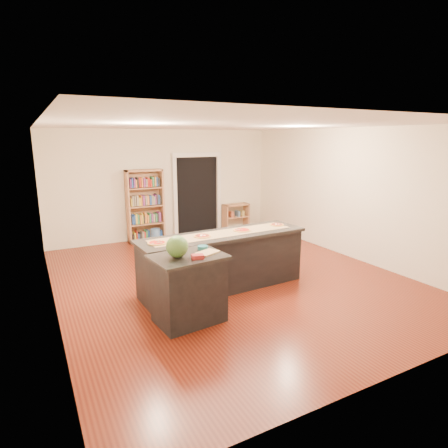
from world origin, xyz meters
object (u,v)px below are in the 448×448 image
kitchen_island (223,261)px  low_shelf (236,217)px  side_counter (189,288)px  bookshelf (145,206)px  watermelon (177,246)px  waste_bin (155,235)px

kitchen_island → low_shelf: (2.36, 3.68, -0.12)m
side_counter → low_shelf: size_ratio=1.33×
bookshelf → low_shelf: (2.64, 0.00, -0.54)m
side_counter → watermelon: (-0.16, -0.00, 0.64)m
side_counter → waste_bin: (0.90, 4.37, -0.33)m
side_counter → low_shelf: side_counter is taller
bookshelf → waste_bin: bearing=-42.7°
waste_bin → low_shelf: bearing=3.9°
kitchen_island → bookshelf: size_ratio=1.63×
side_counter → kitchen_island: bearing=34.7°
bookshelf → waste_bin: (0.18, -0.17, -0.74)m
side_counter → low_shelf: (3.36, 4.53, -0.12)m
bookshelf → watermelon: bearing=-101.0°
watermelon → kitchen_island: bearing=36.5°
watermelon → low_shelf: bearing=52.2°
bookshelf → watermelon: 4.63m
bookshelf → kitchen_island: bearing=-85.7°
kitchen_island → watermelon: size_ratio=9.77×
waste_bin → kitchen_island: bearing=-88.4°
bookshelf → low_shelf: bookshelf is taller
side_counter → waste_bin: side_counter is taller
side_counter → waste_bin: size_ratio=2.98×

